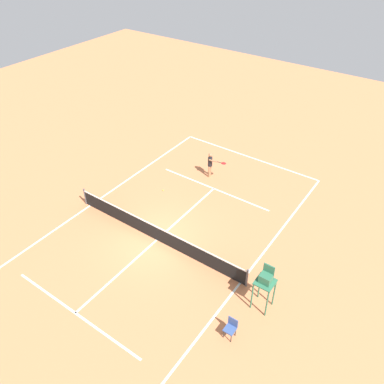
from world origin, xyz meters
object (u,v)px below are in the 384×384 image
(player_serving, at_px, (211,163))
(courtside_chair_near, at_px, (231,327))
(umpire_chair, at_px, (265,281))
(tennis_ball, at_px, (163,190))

(player_serving, bearing_deg, courtside_chair_near, 27.18)
(umpire_chair, xyz_separation_m, courtside_chair_near, (0.38, 2.05, -1.07))
(tennis_ball, distance_m, courtside_chair_near, 10.52)
(player_serving, relative_size, tennis_ball, 25.10)
(courtside_chair_near, bearing_deg, player_serving, -52.98)
(umpire_chair, bearing_deg, tennis_ball, -25.24)
(player_serving, height_order, courtside_chair_near, player_serving)
(player_serving, bearing_deg, tennis_ball, -36.97)
(tennis_ball, bearing_deg, umpire_chair, 154.76)
(player_serving, relative_size, umpire_chair, 0.71)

